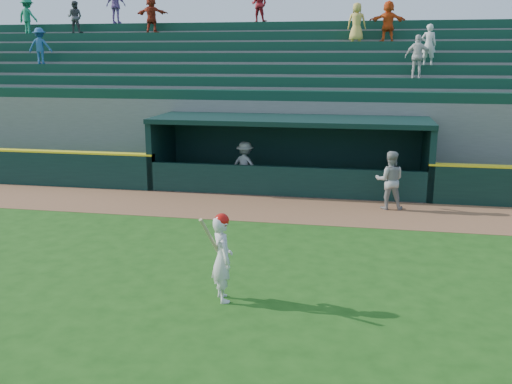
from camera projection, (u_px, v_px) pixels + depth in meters
The scene contains 7 objects.
ground at pixel (242, 266), 12.52m from camera, with size 120.00×120.00×0.00m, color #1E4C13.
warning_track at pixel (277, 209), 17.20m from camera, with size 40.00×3.00×0.01m, color brown.
dugout_player_front at pixel (390, 180), 17.03m from camera, with size 0.86×0.67×1.76m, color #969691.
dugout_player_inside at pixel (245, 165), 19.65m from camera, with size 1.06×0.61×1.64m, color #A2A29D.
dugout at pixel (291, 149), 19.85m from camera, with size 9.40×2.80×2.46m.
stands at pixel (304, 107), 23.98m from camera, with size 34.50×6.25×7.60m.
batter_at_plate at pixel (222, 257), 10.60m from camera, with size 0.63×0.81×1.71m.
Camera 1 is at (2.52, -11.53, 4.49)m, focal length 40.00 mm.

